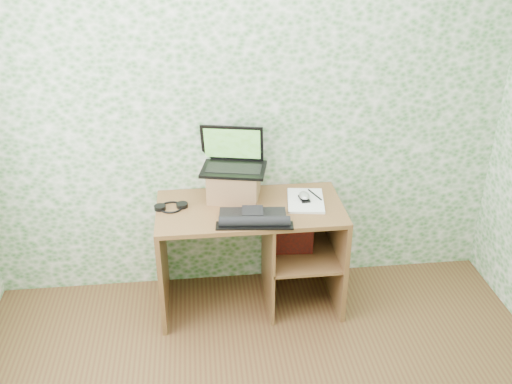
{
  "coord_description": "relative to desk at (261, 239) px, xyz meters",
  "views": [
    {
      "loc": [
        -0.32,
        -1.75,
        2.51
      ],
      "look_at": [
        0.03,
        1.39,
        0.88
      ],
      "focal_mm": 40.0,
      "sensor_mm": 36.0,
      "label": 1
    }
  ],
  "objects": [
    {
      "name": "laptop",
      "position": [
        -0.17,
        0.16,
        0.53
      ],
      "size": [
        0.46,
        0.37,
        0.27
      ],
      "rotation": [
        0.0,
        0.0,
        -0.22
      ],
      "color": "black",
      "rests_on": "riser"
    },
    {
      "name": "desk",
      "position": [
        0.0,
        0.0,
        0.0
      ],
      "size": [
        1.2,
        0.6,
        0.75
      ],
      "color": "brown",
      "rests_on": "floor"
    },
    {
      "name": "notepad",
      "position": [
        0.29,
        0.0,
        0.28
      ],
      "size": [
        0.27,
        0.36,
        0.02
      ],
      "primitive_type": "cube",
      "rotation": [
        0.0,
        0.0,
        -0.14
      ],
      "color": "white",
      "rests_on": "desk"
    },
    {
      "name": "headphones",
      "position": [
        -0.58,
        0.01,
        0.28
      ],
      "size": [
        0.21,
        0.17,
        0.03
      ],
      "rotation": [
        0.0,
        0.0,
        0.11
      ],
      "color": "black",
      "rests_on": "desk"
    },
    {
      "name": "mouse",
      "position": [
        0.28,
        0.0,
        0.3
      ],
      "size": [
        0.08,
        0.11,
        0.04
      ],
      "primitive_type": "ellipsoid",
      "rotation": [
        0.0,
        0.0,
        0.12
      ],
      "color": "silver",
      "rests_on": "notepad"
    },
    {
      "name": "pen",
      "position": [
        0.36,
        0.05,
        0.29
      ],
      "size": [
        0.07,
        0.16,
        0.01
      ],
      "primitive_type": "cylinder",
      "rotation": [
        1.57,
        0.0,
        0.35
      ],
      "color": "black",
      "rests_on": "notepad"
    },
    {
      "name": "keyboard",
      "position": [
        -0.08,
        -0.21,
        0.29
      ],
      "size": [
        0.47,
        0.28,
        0.07
      ],
      "rotation": [
        0.0,
        0.0,
        -0.1
      ],
      "color": "black",
      "rests_on": "desk"
    },
    {
      "name": "red_box",
      "position": [
        0.21,
        -0.03,
        0.06
      ],
      "size": [
        0.26,
        0.1,
        0.3
      ],
      "primitive_type": "cube",
      "rotation": [
        0.0,
        0.0,
        -0.06
      ],
      "color": "maroon",
      "rests_on": "desk"
    },
    {
      "name": "riser",
      "position": [
        -0.17,
        0.12,
        0.37
      ],
      "size": [
        0.37,
        0.33,
        0.19
      ],
      "primitive_type": "cube",
      "rotation": [
        0.0,
        0.0,
        -0.22
      ],
      "color": "#8F5F40",
      "rests_on": "desk"
    },
    {
      "name": "wall_back",
      "position": [
        -0.08,
        0.28,
        0.82
      ],
      "size": [
        3.5,
        0.0,
        3.5
      ],
      "primitive_type": "plane",
      "rotation": [
        1.57,
        0.0,
        0.0
      ],
      "color": "white",
      "rests_on": "ground"
    }
  ]
}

